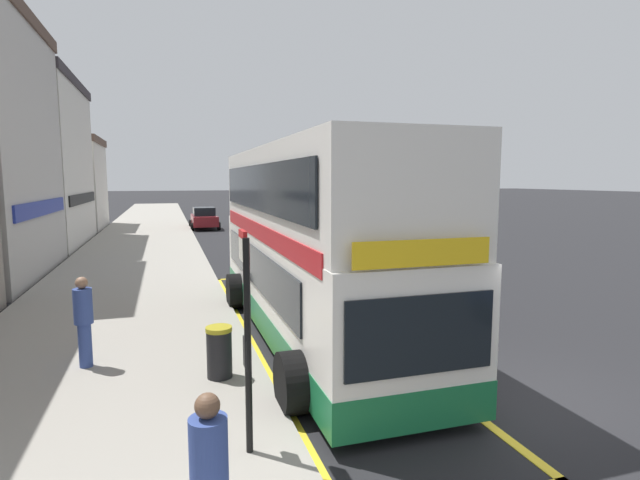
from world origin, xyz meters
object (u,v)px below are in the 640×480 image
(parked_car_maroon_ahead, at_px, (204,218))
(bus_stop_sign, at_px, (247,326))
(parked_car_white_far, at_px, (248,207))
(pedestrian_further_back, at_px, (209,479))
(pedestrian_waiting_near_sign, at_px, (84,318))
(double_decker_bus, at_px, (311,249))
(parked_car_grey_across, at_px, (268,212))
(litter_bin, at_px, (219,352))

(parked_car_maroon_ahead, bearing_deg, bus_stop_sign, -90.77)
(parked_car_white_far, bearing_deg, pedestrian_further_back, -99.52)
(bus_stop_sign, height_order, pedestrian_waiting_near_sign, bus_stop_sign)
(pedestrian_waiting_near_sign, bearing_deg, parked_car_maroon_ahead, 81.29)
(parked_car_white_far, bearing_deg, double_decker_bus, -97.09)
(parked_car_maroon_ahead, bearing_deg, parked_car_white_far, 71.26)
(bus_stop_sign, relative_size, pedestrian_further_back, 1.68)
(parked_car_grey_across, bearing_deg, bus_stop_sign, -100.36)
(double_decker_bus, distance_m, parked_car_white_far, 41.39)
(double_decker_bus, distance_m, bus_stop_sign, 5.39)
(litter_bin, bearing_deg, parked_car_grey_across, 77.19)
(bus_stop_sign, bearing_deg, double_decker_bus, 64.98)
(parked_car_grey_across, distance_m, litter_bin, 35.60)
(bus_stop_sign, relative_size, parked_car_maroon_ahead, 0.69)
(double_decker_bus, bearing_deg, pedestrian_waiting_near_sign, -167.28)
(parked_car_maroon_ahead, height_order, pedestrian_waiting_near_sign, pedestrian_waiting_near_sign)
(parked_car_grey_across, distance_m, parked_car_maroon_ahead, 8.39)
(pedestrian_further_back, bearing_deg, parked_car_grey_across, 77.88)
(pedestrian_further_back, distance_m, litter_bin, 4.60)
(bus_stop_sign, relative_size, pedestrian_waiting_near_sign, 1.66)
(pedestrian_further_back, height_order, litter_bin, pedestrian_further_back)
(pedestrian_waiting_near_sign, height_order, litter_bin, pedestrian_waiting_near_sign)
(bus_stop_sign, xyz_separation_m, parked_car_maroon_ahead, (1.74, 31.43, -1.02))
(double_decker_bus, xyz_separation_m, pedestrian_further_back, (-2.93, -6.89, -0.99))
(parked_car_white_far, relative_size, pedestrian_waiting_near_sign, 2.42)
(bus_stop_sign, height_order, parked_car_maroon_ahead, bus_stop_sign)
(parked_car_grey_across, height_order, parked_car_maroon_ahead, same)
(parked_car_maroon_ahead, bearing_deg, double_decker_bus, -86.44)
(parked_car_maroon_ahead, height_order, litter_bin, parked_car_maroon_ahead)
(parked_car_grey_across, bearing_deg, litter_bin, -101.37)
(double_decker_bus, xyz_separation_m, parked_car_grey_across, (5.50, 32.37, -1.26))
(parked_car_grey_across, bearing_deg, pedestrian_waiting_near_sign, -105.63)
(parked_car_maroon_ahead, xyz_separation_m, pedestrian_further_back, (-2.39, -33.44, 0.28))
(bus_stop_sign, relative_size, parked_car_grey_across, 0.69)
(parked_car_maroon_ahead, xyz_separation_m, pedestrian_waiting_near_sign, (-4.23, -27.63, 0.29))
(parked_car_white_far, bearing_deg, parked_car_grey_across, -87.21)
(pedestrian_waiting_near_sign, bearing_deg, litter_bin, -28.02)
(bus_stop_sign, height_order, parked_car_grey_across, bus_stop_sign)
(parked_car_grey_across, bearing_deg, parked_car_maroon_ahead, -134.61)
(double_decker_bus, distance_m, litter_bin, 3.65)
(double_decker_bus, relative_size, parked_car_white_far, 2.53)
(bus_stop_sign, bearing_deg, litter_bin, 92.60)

